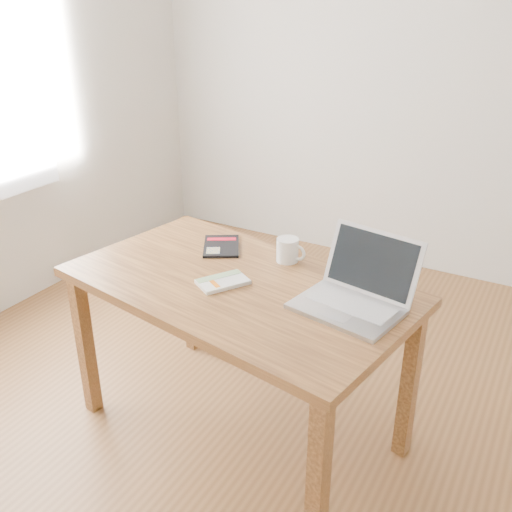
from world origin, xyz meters
The scene contains 6 objects.
room centered at (-0.07, 0.00, 1.36)m, with size 4.04×4.04×2.70m.
desk centered at (-0.18, -0.07, 0.66)m, with size 1.49×1.01×0.75m.
white_guidebook centered at (-0.22, -0.12, 0.76)m, with size 0.20×0.23×0.02m.
black_guidebook centered at (-0.42, 0.18, 0.76)m, with size 0.25×0.28×0.01m.
laptop centered at (0.29, -0.02, 0.80)m, with size 0.43×0.41×0.25m.
coffee_mug centered at (-0.09, 0.20, 0.80)m, with size 0.14×0.10×0.10m.
Camera 1 is at (0.88, -1.79, 1.80)m, focal length 40.00 mm.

